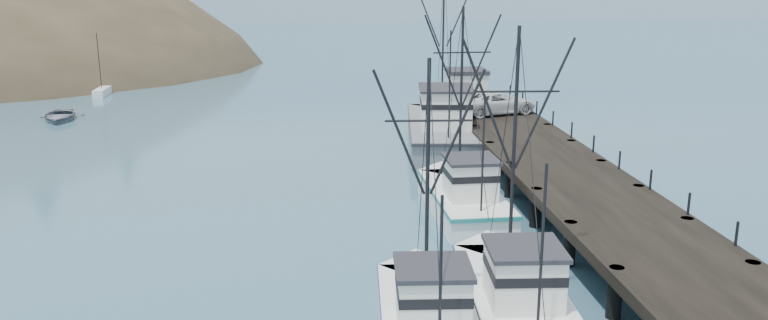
# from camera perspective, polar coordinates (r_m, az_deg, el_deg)

# --- Properties ---
(pier) EXTENTS (6.00, 44.00, 2.00)m
(pier) POSITION_cam_1_polar(r_m,az_deg,el_deg) (42.99, 12.95, -0.50)
(pier) COLOR black
(pier) RESTS_ON ground
(distant_ridge) EXTENTS (360.00, 40.00, 26.00)m
(distant_ridge) POSITION_cam_1_polar(r_m,az_deg,el_deg) (194.00, -2.66, 10.83)
(distant_ridge) COLOR #9EB2C6
(distant_ridge) RESTS_ON ground
(distant_ridge_far) EXTENTS (180.00, 25.00, 18.00)m
(distant_ridge_far) POSITION_cam_1_polar(r_m,az_deg,el_deg) (212.66, -16.69, 10.57)
(distant_ridge_far) COLOR silver
(distant_ridge_far) RESTS_ON ground
(trawler_near) EXTENTS (4.04, 10.72, 10.92)m
(trawler_near) POSITION_cam_1_polar(r_m,az_deg,el_deg) (28.48, 9.81, -10.07)
(trawler_near) COLOR white
(trawler_near) RESTS_ON ground
(trawler_mid) EXTENTS (3.80, 9.92, 10.01)m
(trawler_mid) POSITION_cam_1_polar(r_m,az_deg,el_deg) (26.51, 3.37, -11.82)
(trawler_mid) COLOR white
(trawler_mid) RESTS_ON ground
(trawler_far) EXTENTS (3.75, 10.62, 10.97)m
(trawler_far) POSITION_cam_1_polar(r_m,az_deg,el_deg) (39.69, 6.03, -2.77)
(trawler_far) COLOR white
(trawler_far) RESTS_ON ground
(work_vessel) EXTENTS (6.39, 16.53, 13.64)m
(work_vessel) POSITION_cam_1_polar(r_m,az_deg,el_deg) (54.24, 4.50, 2.43)
(work_vessel) COLOR slate
(work_vessel) RESTS_ON ground
(pier_shed) EXTENTS (3.00, 3.20, 2.80)m
(pier_shed) POSITION_cam_1_polar(r_m,az_deg,el_deg) (59.30, 6.29, 5.58)
(pier_shed) COLOR silver
(pier_shed) RESTS_ON pier
(pickup_truck) EXTENTS (6.55, 4.41, 1.67)m
(pickup_truck) POSITION_cam_1_polar(r_m,az_deg,el_deg) (55.90, 8.55, 4.35)
(pickup_truck) COLOR silver
(pickup_truck) RESTS_ON pier
(motorboat) EXTENTS (4.45, 5.68, 1.07)m
(motorboat) POSITION_cam_1_polar(r_m,az_deg,el_deg) (68.80, -23.49, 2.81)
(motorboat) COLOR slate
(motorboat) RESTS_ON ground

